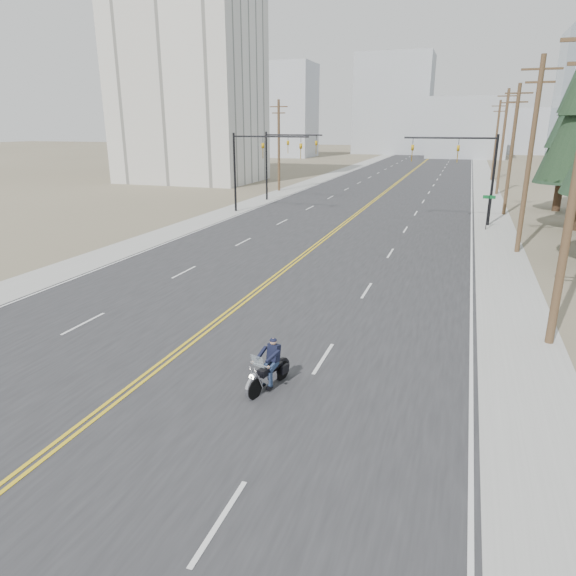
{
  "coord_description": "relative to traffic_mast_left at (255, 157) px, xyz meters",
  "views": [
    {
      "loc": [
        9.03,
        -11.54,
        7.65
      ],
      "look_at": [
        2.88,
        6.46,
        1.6
      ],
      "focal_mm": 32.0,
      "sensor_mm": 36.0,
      "label": 1
    }
  ],
  "objects": [
    {
      "name": "ground_plane",
      "position": [
        8.98,
        -32.0,
        -4.94
      ],
      "size": [
        400.0,
        400.0,
        0.0
      ],
      "primitive_type": "plane",
      "color": "#776D56",
      "rests_on": "ground"
    },
    {
      "name": "utility_pole_c",
      "position": [
        21.48,
        6.0,
        0.79
      ],
      "size": [
        2.2,
        0.3,
        11.0
      ],
      "color": "brown",
      "rests_on": "ground"
    },
    {
      "name": "utility_pole_d",
      "position": [
        21.48,
        21.0,
        1.05
      ],
      "size": [
        2.2,
        0.3,
        11.5
      ],
      "color": "brown",
      "rests_on": "ground"
    },
    {
      "name": "haze_bldg_d",
      "position": [
        -3.02,
        108.0,
        8.06
      ],
      "size": [
        20.0,
        15.0,
        26.0
      ],
      "primitive_type": "cube",
      "color": "#ADB2B7",
      "rests_on": "ground"
    },
    {
      "name": "traffic_mast_far",
      "position": [
        -0.33,
        8.0,
        -0.06
      ],
      "size": [
        6.1,
        0.26,
        7.0
      ],
      "color": "black",
      "rests_on": "ground"
    },
    {
      "name": "sidewalk_left",
      "position": [
        -2.52,
        38.0,
        -4.93
      ],
      "size": [
        3.0,
        200.0,
        0.01
      ],
      "primitive_type": "cube",
      "color": "#A5A5A0",
      "rests_on": "ground"
    },
    {
      "name": "sidewalk_right",
      "position": [
        20.48,
        38.0,
        -4.93
      ],
      "size": [
        3.0,
        200.0,
        0.01
      ],
      "primitive_type": "cube",
      "color": "#A5A5A0",
      "rests_on": "ground"
    },
    {
      "name": "utility_pole_a",
      "position": [
        21.48,
        -24.0,
        0.79
      ],
      "size": [
        2.2,
        0.3,
        11.0
      ],
      "color": "brown",
      "rests_on": "ground"
    },
    {
      "name": "motorcyclist",
      "position": [
        12.94,
        -30.54,
        -4.15
      ],
      "size": [
        1.35,
        2.16,
        1.57
      ],
      "primitive_type": null,
      "rotation": [
        0.0,
        0.0,
        2.88
      ],
      "color": "black",
      "rests_on": "ground"
    },
    {
      "name": "utility_pole_b",
      "position": [
        21.48,
        -9.0,
        1.05
      ],
      "size": [
        2.2,
        0.3,
        11.5
      ],
      "color": "brown",
      "rests_on": "ground"
    },
    {
      "name": "haze_bldg_f",
      "position": [
        -41.02,
        98.0,
        3.06
      ],
      "size": [
        12.0,
        12.0,
        16.0
      ],
      "primitive_type": "cube",
      "color": "#ADB2B7",
      "rests_on": "ground"
    },
    {
      "name": "utility_pole_e",
      "position": [
        21.48,
        38.0,
        0.79
      ],
      "size": [
        2.2,
        0.3,
        11.0
      ],
      "color": "brown",
      "rests_on": "ground"
    },
    {
      "name": "haze_bldg_e",
      "position": [
        33.98,
        118.0,
        1.06
      ],
      "size": [
        14.0,
        14.0,
        12.0
      ],
      "primitive_type": "cube",
      "color": "#B7BCC6",
      "rests_on": "ground"
    },
    {
      "name": "traffic_mast_right",
      "position": [
        17.95,
        0.0,
        0.0
      ],
      "size": [
        7.1,
        0.26,
        7.0
      ],
      "color": "black",
      "rests_on": "ground"
    },
    {
      "name": "traffic_mast_left",
      "position": [
        0.0,
        0.0,
        0.0
      ],
      "size": [
        7.1,
        0.26,
        7.0
      ],
      "color": "black",
      "rests_on": "ground"
    },
    {
      "name": "utility_pole_left",
      "position": [
        -3.52,
        16.0,
        0.54
      ],
      "size": [
        2.2,
        0.3,
        10.5
      ],
      "color": "brown",
      "rests_on": "ground"
    },
    {
      "name": "haze_bldg_b",
      "position": [
        16.98,
        93.0,
        2.06
      ],
      "size": [
        18.0,
        14.0,
        14.0
      ],
      "primitive_type": "cube",
      "color": "#ADB2B7",
      "rests_on": "ground"
    },
    {
      "name": "haze_bldg_a",
      "position": [
        -26.02,
        83.0,
        6.06
      ],
      "size": [
        14.0,
        12.0,
        22.0
      ],
      "primitive_type": "cube",
      "color": "#B7BCC6",
      "rests_on": "ground"
    },
    {
      "name": "road",
      "position": [
        8.98,
        38.0,
        -4.93
      ],
      "size": [
        20.0,
        200.0,
        0.01
      ],
      "primitive_type": "cube",
      "color": "#303033",
      "rests_on": "ground"
    },
    {
      "name": "street_sign",
      "position": [
        19.78,
        -2.0,
        -3.13
      ],
      "size": [
        0.9,
        0.06,
        2.62
      ],
      "color": "black",
      "rests_on": "ground"
    },
    {
      "name": "apartment_block",
      "position": [
        -19.02,
        23.0,
        10.06
      ],
      "size": [
        18.0,
        14.0,
        30.0
      ],
      "primitive_type": "cube",
      "color": "silver",
      "rests_on": "ground"
    },
    {
      "name": "conifer_far",
      "position": [
        26.2,
        9.81,
        2.4
      ],
      "size": [
        4.78,
        4.78,
        12.79
      ],
      "rotation": [
        0.0,
        0.0,
        0.23
      ],
      "color": "#382619",
      "rests_on": "ground"
    }
  ]
}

